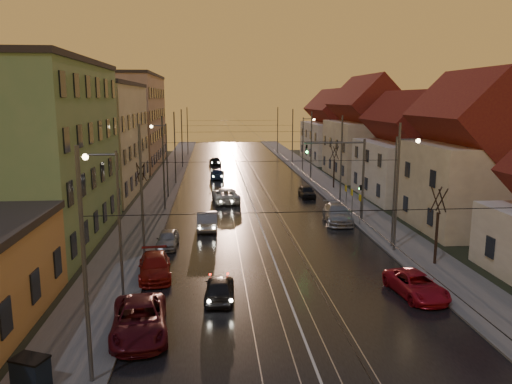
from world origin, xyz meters
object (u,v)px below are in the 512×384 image
object	(u,v)px
parked_right_2	(307,192)
driving_car_0	(220,288)
driving_car_3	(217,174)
parked_left_3	(168,239)
parked_right_1	(337,214)
traffic_light_mast	(352,169)
driving_car_2	(226,195)
street_lamp_0	(113,211)
dumpster	(31,373)
parked_left_1	(139,320)
street_lamp_2	(164,153)
driving_car_4	(215,161)
driving_car_1	(207,220)
parked_left_2	(155,267)
parked_right_0	(416,285)
street_lamp_3	(305,140)
street_lamp_1	(399,181)

from	to	relation	value
parked_right_2	driving_car_0	bearing A→B (deg)	-110.39
parked_right_2	driving_car_3	bearing A→B (deg)	124.25
driving_car_3	parked_left_3	distance (m)	31.43
driving_car_0	parked_right_1	world-z (taller)	parked_right_1
traffic_light_mast	driving_car_2	bearing A→B (deg)	139.86
street_lamp_0	dumpster	size ratio (longest dim) A/B	6.67
driving_car_0	parked_left_1	bearing A→B (deg)	49.73
street_lamp_2	parked_right_1	size ratio (longest dim) A/B	1.49
driving_car_4	parked_left_1	bearing A→B (deg)	78.91
traffic_light_mast	parked_left_3	world-z (taller)	traffic_light_mast
driving_car_1	street_lamp_0	bearing A→B (deg)	71.41
street_lamp_0	driving_car_2	size ratio (longest dim) A/B	1.46
street_lamp_2	driving_car_3	size ratio (longest dim) A/B	1.74
driving_car_3	parked_left_3	xyz separation A→B (m)	(-3.92, -31.18, -0.04)
driving_car_2	parked_right_1	xyz separation A→B (m)	(9.43, -9.30, 0.01)
parked_left_2	parked_left_1	bearing A→B (deg)	-95.41
driving_car_1	parked_right_0	xyz separation A→B (m)	(11.44, -15.24, -0.13)
street_lamp_0	parked_left_3	bearing A→B (deg)	79.11
driving_car_4	parked_left_2	bearing A→B (deg)	78.19
driving_car_2	driving_car_3	bearing A→B (deg)	-92.21
street_lamp_0	parked_right_2	xyz separation A→B (m)	(15.30, 26.94, -4.25)
driving_car_0	parked_left_3	size ratio (longest dim) A/B	1.03
parked_left_1	parked_right_2	xyz separation A→B (m)	(13.56, 31.06, -0.10)
parked_left_1	parked_left_2	distance (m)	7.54
street_lamp_0	driving_car_0	xyz separation A→B (m)	(5.42, -0.30, -4.24)
traffic_light_mast	dumpster	bearing A→B (deg)	-127.63
traffic_light_mast	driving_car_1	bearing A→B (deg)	-172.92
traffic_light_mast	parked_left_2	world-z (taller)	traffic_light_mast
street_lamp_0	parked_left_3	distance (m)	10.62
driving_car_3	driving_car_4	bearing A→B (deg)	-88.50
driving_car_2	parked_left_2	world-z (taller)	driving_car_2
street_lamp_2	street_lamp_3	world-z (taller)	same
street_lamp_1	parked_left_2	distance (m)	17.74
parked_left_1	parked_right_0	xyz separation A→B (m)	(14.32, 3.33, -0.11)
dumpster	parked_left_3	bearing A→B (deg)	102.32
parked_left_1	driving_car_3	bearing A→B (deg)	78.38
street_lamp_1	driving_car_0	distance (m)	15.83
parked_left_3	parked_right_1	xyz separation A→B (m)	(14.03, 6.14, 0.15)
street_lamp_1	parked_left_3	bearing A→B (deg)	174.58
street_lamp_1	parked_left_2	size ratio (longest dim) A/B	1.74
driving_car_4	parked_left_1	size ratio (longest dim) A/B	0.77
street_lamp_1	street_lamp_2	bearing A→B (deg)	132.32
parked_left_3	dumpster	world-z (taller)	dumpster
driving_car_2	driving_car_4	bearing A→B (deg)	-93.05
driving_car_1	driving_car_3	bearing A→B (deg)	-93.33
parked_left_1	driving_car_4	bearing A→B (deg)	79.74
driving_car_3	parked_right_1	size ratio (longest dim) A/B	0.86
street_lamp_1	parked_left_1	bearing A→B (deg)	-143.64
parked_left_1	parked_right_2	bearing A→B (deg)	59.90
parked_right_1	street_lamp_0	bearing A→B (deg)	-130.00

